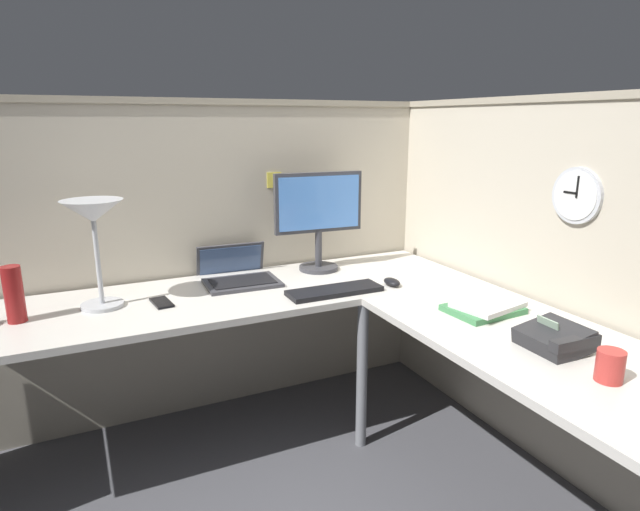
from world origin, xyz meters
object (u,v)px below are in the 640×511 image
object	(u,v)px
laptop	(237,274)
coffee_mug	(610,366)
book_stack	(485,307)
thermos_flask	(14,294)
keyboard	(335,291)
computer_mouse	(392,282)
cell_phone	(162,303)
office_phone	(556,339)
wall_clock	(578,195)
monitor	(319,214)
desk_lamp_dome	(93,220)

from	to	relation	value
laptop	coffee_mug	distance (m)	1.63
laptop	book_stack	size ratio (longest dim) A/B	1.28
thermos_flask	book_stack	xyz separation A→B (m)	(1.69, -0.69, -0.09)
keyboard	computer_mouse	world-z (taller)	computer_mouse
cell_phone	office_phone	bearing A→B (deg)	-49.49
office_phone	coffee_mug	distance (m)	0.23
keyboard	wall_clock	bearing A→B (deg)	-37.96
office_phone	computer_mouse	bearing A→B (deg)	97.12
book_stack	computer_mouse	bearing A→B (deg)	107.16
monitor	computer_mouse	distance (m)	0.52
computer_mouse	laptop	bearing A→B (deg)	146.69
office_phone	laptop	bearing A→B (deg)	120.22
book_stack	desk_lamp_dome	bearing A→B (deg)	152.27
cell_phone	book_stack	bearing A→B (deg)	-36.36
laptop	coffee_mug	xyz separation A→B (m)	(0.69, -1.48, 0.02)
desk_lamp_dome	laptop	bearing A→B (deg)	13.05
computer_mouse	coffee_mug	size ratio (longest dim) A/B	1.08
laptop	computer_mouse	bearing A→B (deg)	-33.31
keyboard	cell_phone	world-z (taller)	keyboard
monitor	laptop	world-z (taller)	monitor
thermos_flask	coffee_mug	size ratio (longest dim) A/B	2.29
monitor	computer_mouse	world-z (taller)	monitor
thermos_flask	office_phone	world-z (taller)	thermos_flask
thermos_flask	wall_clock	bearing A→B (deg)	-21.85
keyboard	coffee_mug	size ratio (longest dim) A/B	4.48
thermos_flask	monitor	bearing A→B (deg)	7.00
computer_mouse	coffee_mug	bearing A→B (deg)	-86.36
desk_lamp_dome	book_stack	world-z (taller)	desk_lamp_dome
laptop	wall_clock	world-z (taller)	wall_clock
book_stack	wall_clock	world-z (taller)	wall_clock
monitor	office_phone	size ratio (longest dim) A/B	2.37
laptop	thermos_flask	distance (m)	0.95
book_stack	wall_clock	xyz separation A→B (m)	(0.31, -0.12, 0.45)
keyboard	computer_mouse	bearing A→B (deg)	-2.26
wall_clock	keyboard	bearing A→B (deg)	141.69
monitor	wall_clock	world-z (taller)	wall_clock
keyboard	thermos_flask	xyz separation A→B (m)	(-1.25, 0.21, 0.10)
desk_lamp_dome	cell_phone	distance (m)	0.43
desk_lamp_dome	cell_phone	world-z (taller)	desk_lamp_dome
wall_clock	monitor	bearing A→B (deg)	123.81
office_phone	coffee_mug	size ratio (longest dim) A/B	2.20
cell_phone	book_stack	xyz separation A→B (m)	(1.16, -0.66, 0.02)
cell_phone	coffee_mug	xyz separation A→B (m)	(1.08, -1.27, 0.04)
desk_lamp_dome	book_stack	distance (m)	1.60
book_stack	coffee_mug	bearing A→B (deg)	-97.05
thermos_flask	book_stack	distance (m)	1.83
office_phone	desk_lamp_dome	bearing A→B (deg)	140.61
wall_clock	thermos_flask	bearing A→B (deg)	158.15
monitor	thermos_flask	distance (m)	1.38
keyboard	coffee_mug	world-z (taller)	coffee_mug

